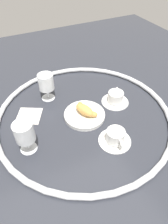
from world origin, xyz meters
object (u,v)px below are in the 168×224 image
at_px(juice_glass_left, 24,133).
at_px(juice_glass_right, 46,83).
at_px(pastry_plate, 84,115).
at_px(coffee_cup_near, 115,98).
at_px(croissant_large, 84,110).
at_px(coffee_cup_far, 115,137).
at_px(folded_napkin, 29,116).

relative_size(juice_glass_left, juice_glass_right, 1.00).
distance_m(pastry_plate, coffee_cup_near, 0.19).
height_order(pastry_plate, croissant_large, croissant_large).
bearing_deg(coffee_cup_far, pastry_plate, -164.99).
distance_m(croissant_large, juice_glass_right, 0.24).
bearing_deg(croissant_large, juice_glass_right, -152.24).
distance_m(croissant_large, coffee_cup_near, 0.19).
distance_m(coffee_cup_far, juice_glass_left, 0.36).
distance_m(juice_glass_left, folded_napkin, 0.21).
xyz_separation_m(coffee_cup_near, juice_glass_left, (0.10, -0.47, 0.07)).
height_order(croissant_large, juice_glass_right, juice_glass_right).
bearing_deg(folded_napkin, croissant_large, 63.69).
height_order(juice_glass_left, folded_napkin, juice_glass_left).
relative_size(pastry_plate, coffee_cup_far, 1.41).
relative_size(croissant_large, juice_glass_left, 0.92).
bearing_deg(folded_napkin, coffee_cup_far, 42.69).
distance_m(coffee_cup_near, coffee_cup_far, 0.26).
height_order(coffee_cup_near, folded_napkin, coffee_cup_near).
height_order(pastry_plate, juice_glass_right, juice_glass_right).
xyz_separation_m(croissant_large, juice_glass_right, (-0.21, -0.11, 0.05)).
distance_m(coffee_cup_far, folded_napkin, 0.42).
bearing_deg(juice_glass_left, coffee_cup_far, 69.99).
height_order(juice_glass_left, juice_glass_right, same).
xyz_separation_m(juice_glass_right, folded_napkin, (0.09, -0.13, -0.09)).
bearing_deg(coffee_cup_far, folded_napkin, -137.31).
relative_size(coffee_cup_near, coffee_cup_far, 1.00).
xyz_separation_m(juice_glass_left, folded_napkin, (-0.19, 0.05, -0.09)).
relative_size(coffee_cup_near, juice_glass_right, 0.97).
relative_size(croissant_large, folded_napkin, 1.17).
bearing_deg(coffee_cup_far, croissant_large, -165.92).
bearing_deg(croissant_large, pastry_plate, -69.72).
bearing_deg(coffee_cup_far, juice_glass_left, -110.01).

